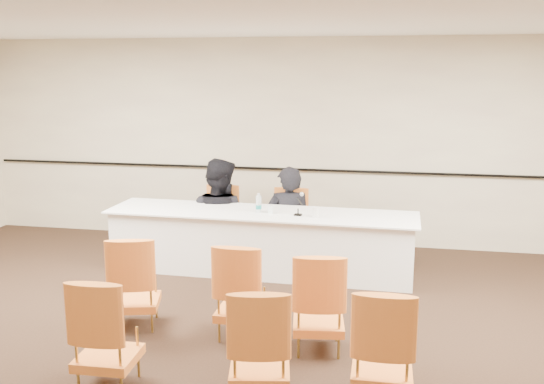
# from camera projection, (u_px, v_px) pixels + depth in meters

# --- Properties ---
(floor) EXTENTS (10.00, 10.00, 0.00)m
(floor) POSITION_uv_depth(u_px,v_px,m) (237.00, 366.00, 5.30)
(floor) COLOR black
(floor) RESTS_ON ground
(ceiling) EXTENTS (10.00, 10.00, 0.00)m
(ceiling) POSITION_uv_depth(u_px,v_px,m) (233.00, 10.00, 4.70)
(ceiling) COLOR white
(ceiling) RESTS_ON ground
(wall_back) EXTENTS (10.00, 0.04, 3.00)m
(wall_back) POSITION_uv_depth(u_px,v_px,m) (304.00, 142.00, 8.84)
(wall_back) COLOR beige
(wall_back) RESTS_ON ground
(wall_rail) EXTENTS (9.80, 0.04, 0.03)m
(wall_rail) POSITION_uv_depth(u_px,v_px,m) (303.00, 170.00, 8.88)
(wall_rail) COLOR black
(wall_rail) RESTS_ON wall_back
(panel_table) EXTENTS (3.93, 0.98, 0.78)m
(panel_table) POSITION_uv_depth(u_px,v_px,m) (261.00, 242.00, 7.70)
(panel_table) COLOR white
(panel_table) RESTS_ON ground
(panelist_main) EXTENTS (0.71, 0.55, 1.74)m
(panelist_main) POSITION_uv_depth(u_px,v_px,m) (288.00, 230.00, 8.20)
(panelist_main) COLOR black
(panelist_main) RESTS_ON ground
(panelist_main_chair) EXTENTS (0.51, 0.51, 0.95)m
(panelist_main_chair) POSITION_uv_depth(u_px,v_px,m) (288.00, 225.00, 8.18)
(panelist_main_chair) COLOR orange
(panelist_main_chair) RESTS_ON ground
(panelist_second) EXTENTS (1.10, 0.97, 1.89)m
(panelist_second) POSITION_uv_depth(u_px,v_px,m) (219.00, 226.00, 8.40)
(panelist_second) COLOR black
(panelist_second) RESTS_ON ground
(panelist_second_chair) EXTENTS (0.51, 0.51, 0.95)m
(panelist_second_chair) POSITION_uv_depth(u_px,v_px,m) (219.00, 222.00, 8.39)
(panelist_second_chair) COLOR orange
(panelist_second_chair) RESTS_ON ground
(papers) EXTENTS (0.32, 0.24, 0.00)m
(papers) POSITION_uv_depth(u_px,v_px,m) (290.00, 213.00, 7.55)
(papers) COLOR white
(papers) RESTS_ON panel_table
(microphone) EXTENTS (0.12, 0.21, 0.27)m
(microphone) POSITION_uv_depth(u_px,v_px,m) (298.00, 205.00, 7.40)
(microphone) COLOR black
(microphone) RESTS_ON panel_table
(water_bottle) EXTENTS (0.09, 0.09, 0.24)m
(water_bottle) POSITION_uv_depth(u_px,v_px,m) (259.00, 203.00, 7.58)
(water_bottle) COLOR teal
(water_bottle) RESTS_ON panel_table
(drinking_glass) EXTENTS (0.07, 0.07, 0.10)m
(drinking_glass) POSITION_uv_depth(u_px,v_px,m) (270.00, 210.00, 7.53)
(drinking_glass) COLOR white
(drinking_glass) RESTS_ON panel_table
(coffee_cup) EXTENTS (0.10, 0.10, 0.13)m
(coffee_cup) POSITION_uv_depth(u_px,v_px,m) (315.00, 212.00, 7.32)
(coffee_cup) COLOR white
(coffee_cup) RESTS_ON panel_table
(aud_chair_front_left) EXTENTS (0.61, 0.61, 0.95)m
(aud_chair_front_left) POSITION_uv_depth(u_px,v_px,m) (135.00, 281.00, 6.04)
(aud_chair_front_left) COLOR orange
(aud_chair_front_left) RESTS_ON ground
(aud_chair_front_mid) EXTENTS (0.50, 0.50, 0.95)m
(aud_chair_front_mid) POSITION_uv_depth(u_px,v_px,m) (242.00, 290.00, 5.80)
(aud_chair_front_mid) COLOR orange
(aud_chair_front_mid) RESTS_ON ground
(aud_chair_front_right) EXTENTS (0.56, 0.56, 0.95)m
(aud_chair_front_right) POSITION_uv_depth(u_px,v_px,m) (319.00, 301.00, 5.52)
(aud_chair_front_right) COLOR orange
(aud_chair_front_right) RESTS_ON ground
(aud_chair_back_left) EXTENTS (0.52, 0.52, 0.95)m
(aud_chair_back_left) POSITION_uv_depth(u_px,v_px,m) (107.00, 332.00, 4.87)
(aud_chair_back_left) COLOR orange
(aud_chair_back_left) RESTS_ON ground
(aud_chair_back_mid) EXTENTS (0.58, 0.58, 0.95)m
(aud_chair_back_mid) POSITION_uv_depth(u_px,v_px,m) (260.00, 343.00, 4.66)
(aud_chair_back_mid) COLOR orange
(aud_chair_back_mid) RESTS_ON ground
(aud_chair_back_right) EXTENTS (0.51, 0.51, 0.95)m
(aud_chair_back_right) POSITION_uv_depth(u_px,v_px,m) (383.00, 345.00, 4.64)
(aud_chair_back_right) COLOR orange
(aud_chair_back_right) RESTS_ON ground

